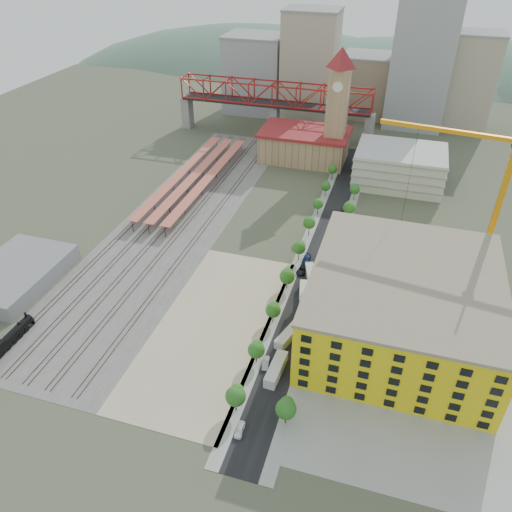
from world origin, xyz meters
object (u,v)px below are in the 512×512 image
(tower_crane, at_px, (492,182))
(locomotive, at_px, (8,341))
(construction_building, at_px, (402,305))
(site_trailer_a, at_px, (276,369))
(site_trailer_d, at_px, (311,274))
(car_0, at_px, (240,430))
(site_trailer_b, at_px, (288,335))
(site_trailer_c, at_px, (304,293))
(clock_tower, at_px, (338,98))

(tower_crane, bearing_deg, locomotive, -149.60)
(tower_crane, bearing_deg, construction_building, -119.56)
(site_trailer_a, height_order, site_trailer_d, site_trailer_a)
(locomotive, bearing_deg, car_0, -6.30)
(locomotive, relative_size, tower_crane, 0.40)
(locomotive, distance_m, site_trailer_b, 69.81)
(site_trailer_c, bearing_deg, site_trailer_a, -101.33)
(locomotive, height_order, site_trailer_d, locomotive)
(site_trailer_c, bearing_deg, clock_tower, 83.62)
(site_trailer_c, bearing_deg, site_trailer_b, -101.33)
(site_trailer_b, bearing_deg, car_0, -78.46)
(site_trailer_b, xyz_separation_m, car_0, (-3.00, -29.70, -0.60))
(site_trailer_d, bearing_deg, site_trailer_b, -108.12)
(tower_crane, distance_m, car_0, 90.51)
(site_trailer_b, bearing_deg, construction_building, 38.93)
(clock_tower, bearing_deg, site_trailer_b, -85.85)
(locomotive, bearing_deg, site_trailer_c, 31.66)
(site_trailer_b, bearing_deg, site_trailer_d, 107.31)
(clock_tower, bearing_deg, locomotive, -113.56)
(site_trailer_d, bearing_deg, car_0, -111.13)
(clock_tower, relative_size, site_trailer_a, 5.05)
(locomotive, bearing_deg, site_trailer_b, 19.01)
(site_trailer_c, distance_m, car_0, 47.76)
(site_trailer_a, height_order, site_trailer_b, site_trailer_a)
(construction_building, height_order, site_trailer_b, construction_building)
(tower_crane, relative_size, site_trailer_d, 5.49)
(tower_crane, distance_m, site_trailer_d, 54.76)
(tower_crane, height_order, site_trailer_b, tower_crane)
(tower_crane, bearing_deg, site_trailer_d, -161.84)
(car_0, bearing_deg, locomotive, 169.70)
(site_trailer_c, bearing_deg, car_0, -104.93)
(clock_tower, relative_size, construction_building, 1.03)
(site_trailer_a, bearing_deg, car_0, -96.12)
(clock_tower, distance_m, locomotive, 147.59)
(clock_tower, height_order, site_trailer_c, clock_tower)
(tower_crane, xyz_separation_m, site_trailer_c, (-43.80, -23.73, -29.53))
(locomotive, distance_m, car_0, 63.39)
(car_0, bearing_deg, clock_tower, 88.05)
(tower_crane, xyz_separation_m, car_0, (-46.80, -71.39, -30.08))
(locomotive, relative_size, site_trailer_c, 2.15)
(site_trailer_a, bearing_deg, site_trailer_c, 93.50)
(construction_building, relative_size, site_trailer_d, 5.56)
(locomotive, relative_size, site_trailer_a, 1.93)
(tower_crane, xyz_separation_m, site_trailer_a, (-43.80, -53.69, -29.38))
(construction_building, relative_size, site_trailer_b, 5.26)
(clock_tower, xyz_separation_m, site_trailer_c, (8.00, -92.33, -27.43))
(construction_building, bearing_deg, tower_crane, 60.44)
(site_trailer_c, xyz_separation_m, car_0, (-3.00, -47.66, -0.55))
(construction_building, xyz_separation_m, site_trailer_c, (-26.00, 7.66, -8.14))
(clock_tower, bearing_deg, site_trailer_c, -85.05)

